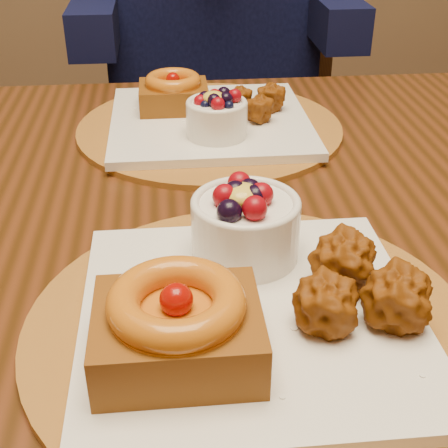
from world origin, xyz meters
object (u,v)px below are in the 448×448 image
Objects in this scene: dining_table at (225,259)px; place_setting_near at (246,297)px; chair_far at (237,100)px; place_setting_far at (208,117)px.

place_setting_near is (-0.00, -0.21, 0.11)m from dining_table.
chair_far is at bearing 82.31° from dining_table.
dining_table is 4.21× the size of place_setting_near.
dining_table is 0.24m from place_setting_near.
chair_far reaches higher than place_setting_far.
place_setting_near reaches higher than dining_table.
place_setting_near is 0.43m from place_setting_far.
place_setting_far is 0.74m from chair_far.
chair_far is (0.12, 0.91, -0.13)m from dining_table.
dining_table is 0.24m from place_setting_far.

